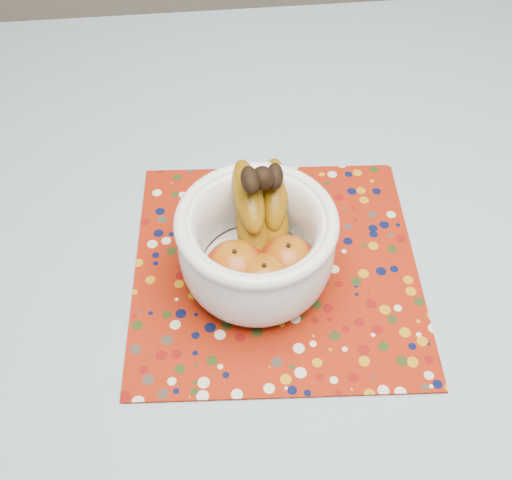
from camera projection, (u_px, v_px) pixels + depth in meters
table at (343, 313)px, 0.83m from camera, size 1.20×1.20×0.75m
tablecloth at (350, 279)px, 0.77m from camera, size 1.32×1.32×0.01m
placemat at (276, 266)px, 0.77m from camera, size 0.39×0.39×0.00m
fruit_bowl at (259, 241)px, 0.71m from camera, size 0.19×0.20×0.16m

